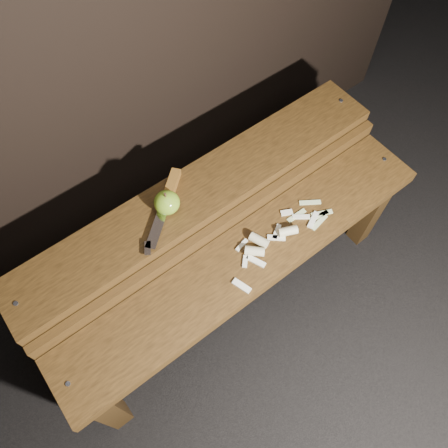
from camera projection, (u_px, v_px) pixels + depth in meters
ground at (234, 295)px, 1.61m from camera, size 60.00×60.00×0.00m
bench_front_tier at (249, 269)px, 1.28m from camera, size 1.20×0.20×0.42m
bench_rear_tier at (203, 206)px, 1.31m from camera, size 1.20×0.21×0.50m
apple at (167, 203)px, 1.18m from camera, size 0.07×0.07×0.08m
knife at (168, 197)px, 1.21m from camera, size 0.23×0.19×0.02m
apple_scraps at (274, 238)px, 1.24m from camera, size 0.38×0.14×0.03m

